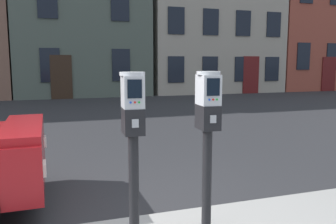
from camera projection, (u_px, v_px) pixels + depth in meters
parking_meter_near_kerb at (133, 127)px, 3.00m from camera, size 0.23×0.26×1.50m
parking_meter_twin_adjacent at (208, 122)px, 3.21m from camera, size 0.23×0.26×1.50m
townhouse_brownstone at (207, 8)px, 21.47m from camera, size 7.87×5.52×10.06m
townhouse_grey_stucco at (306, 2)px, 23.62m from camera, size 6.50×5.51×11.58m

